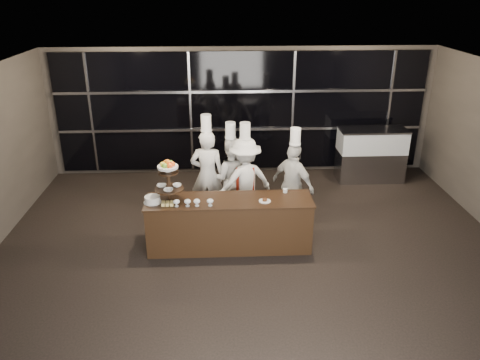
{
  "coord_description": "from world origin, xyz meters",
  "views": [
    {
      "loc": [
        -0.55,
        -5.8,
        4.32
      ],
      "look_at": [
        -0.2,
        1.68,
        1.15
      ],
      "focal_mm": 35.0,
      "sensor_mm": 36.0,
      "label": 1
    }
  ],
  "objects_px": {
    "display_stand": "(168,178)",
    "chef_b": "(231,177)",
    "chef_d": "(293,184)",
    "chef_c": "(245,180)",
    "chef_a": "(208,174)",
    "display_case": "(371,152)",
    "layer_cake": "(152,199)",
    "buffet_counter": "(229,223)"
  },
  "relations": [
    {
      "from": "buffet_counter",
      "to": "layer_cake",
      "type": "xyz_separation_m",
      "value": [
        -1.28,
        -0.05,
        0.51
      ]
    },
    {
      "from": "chef_a",
      "to": "chef_d",
      "type": "relative_size",
      "value": 1.09
    },
    {
      "from": "layer_cake",
      "to": "chef_c",
      "type": "distance_m",
      "value": 1.91
    },
    {
      "from": "layer_cake",
      "to": "chef_b",
      "type": "distance_m",
      "value": 1.86
    },
    {
      "from": "buffet_counter",
      "to": "chef_d",
      "type": "height_order",
      "value": "chef_d"
    },
    {
      "from": "display_case",
      "to": "chef_d",
      "type": "bearing_deg",
      "value": -135.61
    },
    {
      "from": "chef_a",
      "to": "chef_b",
      "type": "xyz_separation_m",
      "value": [
        0.45,
        0.07,
        -0.09
      ]
    },
    {
      "from": "chef_c",
      "to": "chef_d",
      "type": "height_order",
      "value": "chef_c"
    },
    {
      "from": "display_stand",
      "to": "display_case",
      "type": "bearing_deg",
      "value": 33.77
    },
    {
      "from": "buffet_counter",
      "to": "chef_a",
      "type": "bearing_deg",
      "value": 108.46
    },
    {
      "from": "chef_c",
      "to": "layer_cake",
      "type": "bearing_deg",
      "value": -147.49
    },
    {
      "from": "chef_d",
      "to": "chef_c",
      "type": "bearing_deg",
      "value": 170.22
    },
    {
      "from": "chef_a",
      "to": "chef_d",
      "type": "xyz_separation_m",
      "value": [
        1.61,
        -0.33,
        -0.1
      ]
    },
    {
      "from": "buffet_counter",
      "to": "layer_cake",
      "type": "height_order",
      "value": "layer_cake"
    },
    {
      "from": "chef_d",
      "to": "layer_cake",
      "type": "bearing_deg",
      "value": -160.87
    },
    {
      "from": "display_stand",
      "to": "display_case",
      "type": "xyz_separation_m",
      "value": [
        4.37,
        2.92,
        -0.65
      ]
    },
    {
      "from": "layer_cake",
      "to": "chef_d",
      "type": "xyz_separation_m",
      "value": [
        2.51,
        0.87,
        -0.15
      ]
    },
    {
      "from": "display_case",
      "to": "chef_c",
      "type": "distance_m",
      "value": 3.62
    },
    {
      "from": "display_stand",
      "to": "chef_c",
      "type": "height_order",
      "value": "chef_c"
    },
    {
      "from": "chef_a",
      "to": "chef_c",
      "type": "height_order",
      "value": "chef_a"
    },
    {
      "from": "display_stand",
      "to": "chef_a",
      "type": "xyz_separation_m",
      "value": [
        0.62,
        1.15,
        -0.42
      ]
    },
    {
      "from": "layer_cake",
      "to": "display_case",
      "type": "height_order",
      "value": "display_case"
    },
    {
      "from": "buffet_counter",
      "to": "display_case",
      "type": "xyz_separation_m",
      "value": [
        3.37,
        2.92,
        0.22
      ]
    },
    {
      "from": "layer_cake",
      "to": "chef_c",
      "type": "relative_size",
      "value": 0.15
    },
    {
      "from": "chef_b",
      "to": "chef_d",
      "type": "height_order",
      "value": "chef_b"
    },
    {
      "from": "display_stand",
      "to": "chef_b",
      "type": "xyz_separation_m",
      "value": [
        1.06,
        1.22,
        -0.51
      ]
    },
    {
      "from": "display_stand",
      "to": "chef_c",
      "type": "distance_m",
      "value": 1.71
    },
    {
      "from": "buffet_counter",
      "to": "display_case",
      "type": "relative_size",
      "value": 1.85
    },
    {
      "from": "buffet_counter",
      "to": "chef_d",
      "type": "distance_m",
      "value": 1.52
    },
    {
      "from": "display_case",
      "to": "buffet_counter",
      "type": "bearing_deg",
      "value": -139.08
    },
    {
      "from": "chef_b",
      "to": "chef_c",
      "type": "distance_m",
      "value": 0.36
    },
    {
      "from": "layer_cake",
      "to": "chef_a",
      "type": "height_order",
      "value": "chef_a"
    },
    {
      "from": "display_case",
      "to": "chef_a",
      "type": "relative_size",
      "value": 0.73
    },
    {
      "from": "chef_a",
      "to": "chef_d",
      "type": "height_order",
      "value": "chef_a"
    },
    {
      "from": "chef_b",
      "to": "buffet_counter",
      "type": "bearing_deg",
      "value": -93.01
    },
    {
      "from": "display_case",
      "to": "chef_a",
      "type": "xyz_separation_m",
      "value": [
        -3.76,
        -1.77,
        0.24
      ]
    },
    {
      "from": "display_case",
      "to": "chef_b",
      "type": "bearing_deg",
      "value": -152.76
    },
    {
      "from": "layer_cake",
      "to": "display_case",
      "type": "relative_size",
      "value": 0.2
    },
    {
      "from": "display_stand",
      "to": "chef_b",
      "type": "distance_m",
      "value": 1.7
    },
    {
      "from": "display_case",
      "to": "chef_b",
      "type": "xyz_separation_m",
      "value": [
        -3.31,
        -1.7,
        0.14
      ]
    },
    {
      "from": "layer_cake",
      "to": "chef_a",
      "type": "relative_size",
      "value": 0.14
    },
    {
      "from": "display_stand",
      "to": "display_case",
      "type": "height_order",
      "value": "display_stand"
    }
  ]
}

